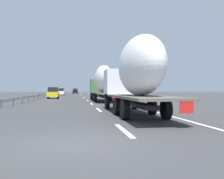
{
  "coord_description": "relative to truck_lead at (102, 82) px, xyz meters",
  "views": [
    {
      "loc": [
        -7.28,
        0.05,
        1.54
      ],
      "look_at": [
        22.72,
        -4.47,
        1.56
      ],
      "focal_mm": 40.1,
      "sensor_mm": 36.0,
      "label": 1
    }
  ],
  "objects": [
    {
      "name": "road_sign",
      "position": [
        24.28,
        -3.1,
        -0.41
      ],
      "size": [
        0.1,
        0.9,
        3.16
      ],
      "color": "gray",
      "rests_on": "ground_plane"
    },
    {
      "name": "tree_3",
      "position": [
        45.94,
        -7.32,
        1.55
      ],
      "size": [
        3.18,
        3.18,
        6.67
      ],
      "color": "#472D19",
      "rests_on": "ground_plane"
    },
    {
      "name": "tree_0",
      "position": [
        31.47,
        -8.04,
        1.9
      ],
      "size": [
        3.23,
        3.23,
        7.25
      ],
      "color": "#472D19",
      "rests_on": "ground_plane"
    },
    {
      "name": "lane_stripe_2",
      "position": [
        -5.41,
        1.8,
        -2.59
      ],
      "size": [
        3.2,
        0.2,
        0.01
      ],
      "primitive_type": "cube",
      "color": "white",
      "rests_on": "ground_plane"
    },
    {
      "name": "lane_stripe_7",
      "position": [
        46.67,
        1.8,
        -2.59
      ],
      "size": [
        3.2,
        0.2,
        0.01
      ],
      "primitive_type": "cube",
      "color": "white",
      "rests_on": "ground_plane"
    },
    {
      "name": "lane_stripe_1",
      "position": [
        -13.76,
        1.8,
        -2.59
      ],
      "size": [
        3.2,
        0.2,
        0.01
      ],
      "primitive_type": "cube",
      "color": "white",
      "rests_on": "ground_plane"
    },
    {
      "name": "edge_line_right",
      "position": [
        19.56,
        -1.9,
        -2.59
      ],
      "size": [
        110.0,
        0.2,
        0.01
      ],
      "primitive_type": "cube",
      "color": "white",
      "rests_on": "ground_plane"
    },
    {
      "name": "tree_2",
      "position": [
        52.46,
        -6.34,
        2.18
      ],
      "size": [
        3.04,
        3.04,
        7.6
      ],
      "color": "#472D19",
      "rests_on": "ground_plane"
    },
    {
      "name": "car_yellow_coupe",
      "position": [
        11.6,
        7.28,
        -1.63
      ],
      "size": [
        4.03,
        1.84,
        1.95
      ],
      "color": "gold",
      "rests_on": "ground_plane"
    },
    {
      "name": "tree_1",
      "position": [
        27.89,
        -6.86,
        1.31
      ],
      "size": [
        2.59,
        2.59,
        6.3
      ],
      "color": "#472D19",
      "rests_on": "ground_plane"
    },
    {
      "name": "lane_stripe_6",
      "position": [
        35.45,
        1.8,
        -2.59
      ],
      "size": [
        3.2,
        0.2,
        0.01
      ],
      "primitive_type": "cube",
      "color": "white",
      "rests_on": "ground_plane"
    },
    {
      "name": "lane_stripe_5",
      "position": [
        18.14,
        1.8,
        -2.59
      ],
      "size": [
        3.2,
        0.2,
        0.01
      ],
      "primitive_type": "cube",
      "color": "white",
      "rests_on": "ground_plane"
    },
    {
      "name": "truck_trailing",
      "position": [
        -17.89,
        -0.0,
        -0.07
      ],
      "size": [
        12.68,
        2.55,
        4.54
      ],
      "color": "silver",
      "rests_on": "ground_plane"
    },
    {
      "name": "car_black_suv",
      "position": [
        59.26,
        3.37,
        -1.62
      ],
      "size": [
        4.27,
        1.89,
        1.96
      ],
      "color": "black",
      "rests_on": "ground_plane"
    },
    {
      "name": "ground_plane",
      "position": [
        14.56,
        3.6,
        -2.6
      ],
      "size": [
        260.0,
        260.0,
        0.0
      ],
      "primitive_type": "plane",
      "color": "#38383A"
    },
    {
      "name": "lane_stripe_8",
      "position": [
        60.03,
        1.8,
        -2.59
      ],
      "size": [
        3.2,
        0.2,
        0.01
      ],
      "primitive_type": "cube",
      "color": "white",
      "rests_on": "ground_plane"
    },
    {
      "name": "lane_stripe_0",
      "position": [
        -23.44,
        1.8,
        -2.59
      ],
      "size": [
        3.2,
        0.2,
        0.01
      ],
      "primitive_type": "cube",
      "color": "white",
      "rests_on": "ground_plane"
    },
    {
      "name": "truck_lead",
      "position": [
        0.0,
        0.0,
        0.0
      ],
      "size": [
        13.4,
        2.55,
        4.62
      ],
      "color": "#387038",
      "rests_on": "ground_plane"
    },
    {
      "name": "car_white_van",
      "position": [
        36.28,
        7.29,
        -1.64
      ],
      "size": [
        4.14,
        1.9,
        1.91
      ],
      "color": "white",
      "rests_on": "ground_plane"
    },
    {
      "name": "lane_stripe_4",
      "position": [
        14.86,
        1.8,
        -2.59
      ],
      "size": [
        3.2,
        0.2,
        0.01
      ],
      "primitive_type": "cube",
      "color": "white",
      "rests_on": "ground_plane"
    },
    {
      "name": "lane_stripe_3",
      "position": [
        2.82,
        1.8,
        -2.59
      ],
      "size": [
        3.2,
        0.2,
        0.01
      ],
      "primitive_type": "cube",
      "color": "white",
      "rests_on": "ground_plane"
    },
    {
      "name": "guardrail_median",
      "position": [
        17.56,
        9.6,
        -2.02
      ],
      "size": [
        94.0,
        0.1,
        0.76
      ],
      "color": "#9EA0A5",
      "rests_on": "ground_plane"
    }
  ]
}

